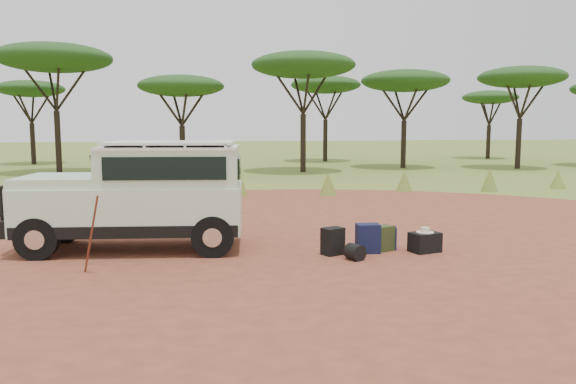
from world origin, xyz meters
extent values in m
plane|color=olive|center=(0.00, 0.00, 0.00)|extent=(140.00, 140.00, 0.00)
cylinder|color=brown|center=(0.00, 0.00, 0.00)|extent=(23.00, 23.00, 0.01)
cone|color=olive|center=(-6.00, 8.30, 0.42)|extent=(0.60, 0.60, 0.85)
cone|color=olive|center=(-3.00, 9.20, 0.35)|extent=(0.60, 0.60, 0.70)
cone|color=olive|center=(0.00, 8.80, 0.45)|extent=(0.60, 0.60, 0.90)
cone|color=olive|center=(3.00, 8.40, 0.40)|extent=(0.60, 0.60, 0.80)
cone|color=olive|center=(6.00, 9.10, 0.38)|extent=(0.60, 0.60, 0.75)
cone|color=olive|center=(9.00, 8.50, 0.42)|extent=(0.60, 0.60, 0.85)
cone|color=olive|center=(12.00, 8.90, 0.35)|extent=(0.60, 0.60, 0.70)
cylinder|color=black|center=(-8.00, 19.00, 1.53)|extent=(0.28, 0.28, 3.06)
ellipsoid|color=#1D3E16|center=(-8.00, 19.00, 5.58)|extent=(5.50, 5.50, 1.38)
cylinder|color=black|center=(-2.00, 18.20, 1.17)|extent=(0.28, 0.28, 2.34)
ellipsoid|color=#1D3E16|center=(-2.00, 18.20, 4.26)|extent=(4.20, 4.20, 1.05)
cylinder|color=black|center=(4.00, 17.80, 1.46)|extent=(0.28, 0.28, 2.93)
ellipsoid|color=#1D3E16|center=(4.00, 17.80, 5.33)|extent=(5.20, 5.20, 1.30)
cylinder|color=black|center=(10.00, 19.50, 1.30)|extent=(0.28, 0.28, 2.61)
ellipsoid|color=#1D3E16|center=(10.00, 19.50, 4.76)|extent=(4.80, 4.80, 1.20)
cylinder|color=black|center=(16.00, 18.00, 1.35)|extent=(0.28, 0.28, 2.70)
ellipsoid|color=#1D3E16|center=(16.00, 18.00, 4.92)|extent=(4.60, 4.60, 1.15)
cylinder|color=black|center=(-11.00, 26.00, 1.24)|extent=(0.28, 0.28, 2.48)
ellipsoid|color=#1D3E16|center=(-11.00, 26.00, 4.51)|extent=(4.00, 4.00, 1.00)
cylinder|color=black|center=(7.00, 25.50, 1.35)|extent=(0.28, 0.28, 2.70)
ellipsoid|color=#1D3E16|center=(7.00, 25.50, 4.92)|extent=(4.50, 4.50, 1.12)
cylinder|color=black|center=(19.00, 26.50, 1.17)|extent=(0.28, 0.28, 2.34)
ellipsoid|color=#1D3E16|center=(19.00, 26.50, 4.26)|extent=(3.80, 3.80, 0.95)
cube|color=silver|center=(-2.68, 0.97, 0.82)|extent=(4.28, 2.12, 0.87)
cube|color=black|center=(-2.68, 0.97, 0.50)|extent=(4.20, 2.15, 0.22)
cube|color=silver|center=(-1.94, 0.89, 1.60)|extent=(2.72, 1.89, 0.69)
cube|color=silver|center=(-1.94, 0.89, 1.97)|extent=(2.72, 1.92, 0.06)
cube|color=silver|center=(-1.94, 0.89, 2.06)|extent=(2.50, 1.80, 0.05)
cube|color=silver|center=(-3.97, 1.11, 1.35)|extent=(1.68, 1.75, 0.18)
cube|color=black|center=(-3.20, 1.02, 1.63)|extent=(0.30, 1.40, 0.48)
cube|color=black|center=(-2.03, 0.07, 1.63)|extent=(2.17, 0.27, 0.41)
cube|color=black|center=(-1.86, 1.72, 1.63)|extent=(2.17, 0.27, 0.41)
cube|color=black|center=(-0.65, 0.75, 1.60)|extent=(0.19, 1.35, 0.38)
cube|color=black|center=(-4.78, 1.19, 0.55)|extent=(0.30, 1.67, 0.31)
cylinder|color=black|center=(-4.89, 1.20, 1.28)|extent=(0.19, 1.19, 0.06)
cylinder|color=black|center=(-4.89, 1.20, 0.80)|extent=(0.19, 1.19, 0.06)
cylinder|color=silver|center=(-4.94, 0.95, 1.10)|extent=(0.09, 0.21, 0.20)
cylinder|color=silver|center=(-4.88, 1.46, 1.10)|extent=(0.09, 0.21, 0.20)
cube|color=silver|center=(-4.86, 1.20, 0.66)|extent=(0.08, 0.39, 0.11)
cylinder|color=black|center=(-3.04, 1.81, 1.53)|extent=(0.08, 0.08, 0.76)
cylinder|color=black|center=(-4.30, 0.40, 0.39)|extent=(0.79, 0.34, 0.77)
cylinder|color=black|center=(-4.15, 1.87, 0.39)|extent=(0.79, 0.34, 0.77)
cylinder|color=black|center=(-1.20, 0.07, 0.39)|extent=(0.79, 0.34, 0.77)
cylinder|color=black|center=(-1.05, 1.54, 0.39)|extent=(0.79, 0.34, 0.77)
cylinder|color=brown|center=(-3.16, -0.84, 0.66)|extent=(0.36, 0.45, 1.32)
cube|color=black|center=(0.99, -0.14, 0.26)|extent=(0.46, 0.41, 0.51)
cube|color=#121339|center=(1.68, -0.10, 0.28)|extent=(0.44, 0.33, 0.56)
cube|color=#313F1D|center=(2.04, 0.02, 0.24)|extent=(0.42, 0.37, 0.49)
cube|color=#121339|center=(2.13, 0.16, 0.22)|extent=(0.46, 0.39, 0.44)
cube|color=black|center=(2.77, -0.21, 0.19)|extent=(0.62, 0.51, 0.38)
cylinder|color=black|center=(1.29, -0.60, 0.15)|extent=(0.39, 0.39, 0.29)
cylinder|color=beige|center=(2.77, -0.21, 0.39)|extent=(0.33, 0.33, 0.01)
cylinder|color=beige|center=(2.77, -0.21, 0.44)|extent=(0.17, 0.17, 0.08)
camera|label=1|loc=(-1.55, -10.05, 2.42)|focal=35.00mm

